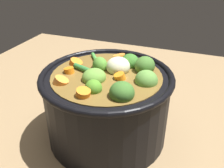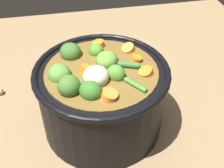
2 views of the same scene
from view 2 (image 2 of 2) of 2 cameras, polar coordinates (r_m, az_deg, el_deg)
ground_plane at (r=0.64m, az=-1.81°, el=-7.66°), size 1.10×1.10×0.00m
cooking_pot at (r=0.58m, az=-2.04°, el=-2.40°), size 0.26×0.26×0.17m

